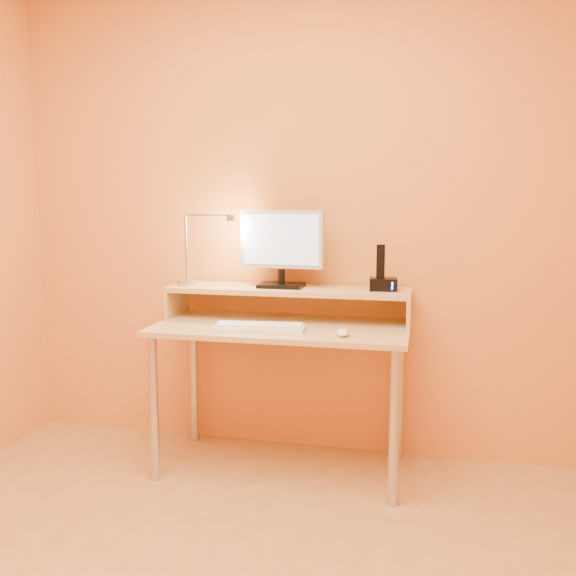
% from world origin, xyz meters
% --- Properties ---
extents(wall_back, '(3.00, 0.04, 2.50)m').
position_xyz_m(wall_back, '(0.00, 1.50, 1.25)').
color(wall_back, '#D1773E').
rests_on(wall_back, floor).
extents(desk_leg_fl, '(0.04, 0.04, 0.69)m').
position_xyz_m(desk_leg_fl, '(-0.55, 0.93, 0.35)').
color(desk_leg_fl, '#B8B9C3').
rests_on(desk_leg_fl, floor).
extents(desk_leg_fr, '(0.04, 0.04, 0.69)m').
position_xyz_m(desk_leg_fr, '(0.55, 0.93, 0.35)').
color(desk_leg_fr, '#B8B9C3').
rests_on(desk_leg_fr, floor).
extents(desk_leg_bl, '(0.04, 0.04, 0.69)m').
position_xyz_m(desk_leg_bl, '(-0.55, 1.43, 0.35)').
color(desk_leg_bl, '#B8B9C3').
rests_on(desk_leg_bl, floor).
extents(desk_leg_br, '(0.04, 0.04, 0.69)m').
position_xyz_m(desk_leg_br, '(0.55, 1.43, 0.35)').
color(desk_leg_br, '#B8B9C3').
rests_on(desk_leg_br, floor).
extents(desk_lower, '(1.20, 0.60, 0.02)m').
position_xyz_m(desk_lower, '(0.00, 1.18, 0.71)').
color(desk_lower, tan).
rests_on(desk_lower, floor).
extents(shelf_riser_left, '(0.02, 0.30, 0.14)m').
position_xyz_m(shelf_riser_left, '(-0.59, 1.33, 0.79)').
color(shelf_riser_left, tan).
rests_on(shelf_riser_left, desk_lower).
extents(shelf_riser_right, '(0.02, 0.30, 0.14)m').
position_xyz_m(shelf_riser_right, '(0.59, 1.33, 0.79)').
color(shelf_riser_right, tan).
rests_on(shelf_riser_right, desk_lower).
extents(desk_shelf, '(1.20, 0.30, 0.02)m').
position_xyz_m(desk_shelf, '(0.00, 1.33, 0.87)').
color(desk_shelf, tan).
rests_on(desk_shelf, desk_lower).
extents(monitor_foot, '(0.22, 0.16, 0.02)m').
position_xyz_m(monitor_foot, '(-0.04, 1.33, 0.89)').
color(monitor_foot, black).
rests_on(monitor_foot, desk_shelf).
extents(monitor_neck, '(0.04, 0.04, 0.07)m').
position_xyz_m(monitor_neck, '(-0.04, 1.33, 0.93)').
color(monitor_neck, black).
rests_on(monitor_neck, monitor_foot).
extents(monitor_panel, '(0.42, 0.06, 0.29)m').
position_xyz_m(monitor_panel, '(-0.04, 1.34, 1.12)').
color(monitor_panel, '#BBBAC2').
rests_on(monitor_panel, monitor_neck).
extents(monitor_back, '(0.38, 0.04, 0.24)m').
position_xyz_m(monitor_back, '(-0.04, 1.36, 1.12)').
color(monitor_back, black).
rests_on(monitor_back, monitor_panel).
extents(monitor_screen, '(0.38, 0.03, 0.25)m').
position_xyz_m(monitor_screen, '(-0.04, 1.32, 1.12)').
color(monitor_screen, '#B0C3E6').
rests_on(monitor_screen, monitor_panel).
extents(lamp_base, '(0.10, 0.10, 0.02)m').
position_xyz_m(lamp_base, '(-0.52, 1.30, 0.89)').
color(lamp_base, '#B8B9C3').
rests_on(lamp_base, desk_shelf).
extents(lamp_post, '(0.01, 0.01, 0.33)m').
position_xyz_m(lamp_post, '(-0.52, 1.30, 1.07)').
color(lamp_post, '#B8B9C3').
rests_on(lamp_post, lamp_base).
extents(lamp_arm, '(0.24, 0.01, 0.01)m').
position_xyz_m(lamp_arm, '(-0.40, 1.30, 1.24)').
color(lamp_arm, '#B8B9C3').
rests_on(lamp_arm, lamp_post).
extents(lamp_head, '(0.04, 0.04, 0.03)m').
position_xyz_m(lamp_head, '(-0.28, 1.30, 1.22)').
color(lamp_head, '#B8B9C3').
rests_on(lamp_head, lamp_arm).
extents(lamp_bulb, '(0.03, 0.03, 0.00)m').
position_xyz_m(lamp_bulb, '(-0.28, 1.30, 1.20)').
color(lamp_bulb, '#FFEAC6').
rests_on(lamp_bulb, lamp_head).
extents(phone_dock, '(0.14, 0.11, 0.06)m').
position_xyz_m(phone_dock, '(0.47, 1.33, 0.91)').
color(phone_dock, black).
rests_on(phone_dock, desk_shelf).
extents(phone_handset, '(0.04, 0.03, 0.16)m').
position_xyz_m(phone_handset, '(0.45, 1.33, 1.02)').
color(phone_handset, black).
rests_on(phone_handset, phone_dock).
extents(phone_led, '(0.01, 0.00, 0.04)m').
position_xyz_m(phone_led, '(0.51, 1.28, 0.91)').
color(phone_led, '#1D42F6').
rests_on(phone_led, phone_dock).
extents(keyboard, '(0.42, 0.17, 0.02)m').
position_xyz_m(keyboard, '(-0.07, 1.03, 0.73)').
color(keyboard, white).
rests_on(keyboard, desk_lower).
extents(mouse, '(0.06, 0.10, 0.03)m').
position_xyz_m(mouse, '(0.32, 1.01, 0.74)').
color(mouse, white).
rests_on(mouse, desk_lower).
extents(remote_control, '(0.12, 0.19, 0.02)m').
position_xyz_m(remote_control, '(-0.24, 1.04, 0.73)').
color(remote_control, white).
rests_on(remote_control, desk_lower).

